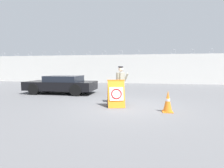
{
  "coord_description": "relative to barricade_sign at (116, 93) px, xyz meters",
  "views": [
    {
      "loc": [
        0.68,
        -7.23,
        1.63
      ],
      "look_at": [
        -0.89,
        1.37,
        0.81
      ],
      "focal_mm": 28.0,
      "sensor_mm": 36.0,
      "label": 1
    }
  ],
  "objects": [
    {
      "name": "perimeter_wall",
      "position": [
        0.46,
        11.21,
        0.93
      ],
      "size": [
        36.0,
        0.3,
        3.43
      ],
      "color": "silver",
      "rests_on": "ground_plane"
    },
    {
      "name": "traffic_cone_near",
      "position": [
        2.02,
        -0.6,
        -0.17
      ],
      "size": [
        0.38,
        0.38,
        0.79
      ],
      "color": "orange",
      "rests_on": "ground_plane"
    },
    {
      "name": "security_guard",
      "position": [
        0.11,
        0.68,
        0.37
      ],
      "size": [
        0.54,
        0.59,
        1.69
      ],
      "rotation": [
        0.0,
        0.0,
        1.19
      ],
      "color": "#232838",
      "rests_on": "ground_plane"
    },
    {
      "name": "ground_plane",
      "position": [
        0.46,
        0.06,
        -0.56
      ],
      "size": [
        90.0,
        90.0,
        0.0
      ],
      "primitive_type": "plane",
      "color": "#5B5B5E"
    },
    {
      "name": "barricade_sign",
      "position": [
        0.0,
        0.0,
        0.0
      ],
      "size": [
        0.88,
        1.0,
        1.13
      ],
      "rotation": [
        0.0,
        0.0,
        0.25
      ],
      "color": "orange",
      "rests_on": "ground_plane"
    },
    {
      "name": "parked_car_front_coupe",
      "position": [
        -3.97,
        3.07,
        0.03
      ],
      "size": [
        4.31,
        1.94,
        1.13
      ],
      "rotation": [
        0.0,
        0.0,
        3.14
      ],
      "color": "black",
      "rests_on": "ground_plane"
    }
  ]
}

